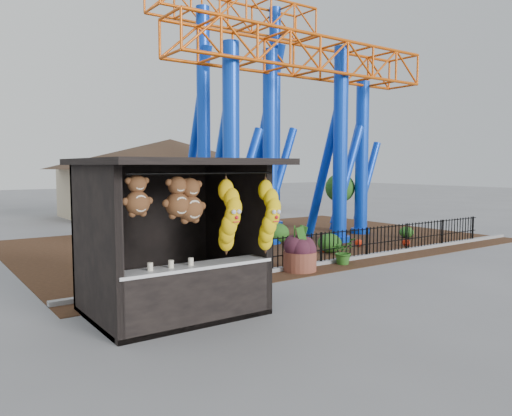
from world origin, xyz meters
TOP-DOWN VIEW (x-y plane):
  - ground at (0.00, 0.00)m, footprint 120.00×120.00m
  - mulch_bed at (4.00, 8.00)m, footprint 18.00×12.00m
  - curb at (4.00, 3.00)m, footprint 18.00×0.18m
  - prize_booth at (-2.99, 0.90)m, footprint 3.50×3.40m
  - picket_fence at (4.90, 3.00)m, footprint 12.20×0.06m
  - roller_coaster at (5.12, 8.23)m, footprint 11.00×6.37m
  - terracotta_planter at (1.69, 2.70)m, footprint 1.09×1.09m
  - planter_foliage at (1.69, 2.70)m, footprint 0.70×0.70m
  - potted_plant at (3.40, 2.70)m, footprint 0.90×0.84m
  - landscaping at (4.41, 5.73)m, footprint 8.89×4.10m
  - pavilion at (6.00, 20.00)m, footprint 15.00×15.00m

SIDE VIEW (x-z plane):
  - ground at x=0.00m, z-range 0.00..0.00m
  - mulch_bed at x=4.00m, z-range 0.00..0.02m
  - curb at x=4.00m, z-range 0.00..0.12m
  - terracotta_planter at x=1.69m, z-range 0.00..0.56m
  - landscaping at x=4.41m, z-range -0.05..0.72m
  - potted_plant at x=3.40m, z-range 0.00..0.81m
  - picket_fence at x=4.90m, z-range 0.00..1.00m
  - planter_foliage at x=1.69m, z-range 0.56..1.20m
  - prize_booth at x=-2.99m, z-range -0.03..3.09m
  - pavilion at x=6.00m, z-range 0.67..5.47m
  - roller_coaster at x=5.12m, z-range 1.03..11.85m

